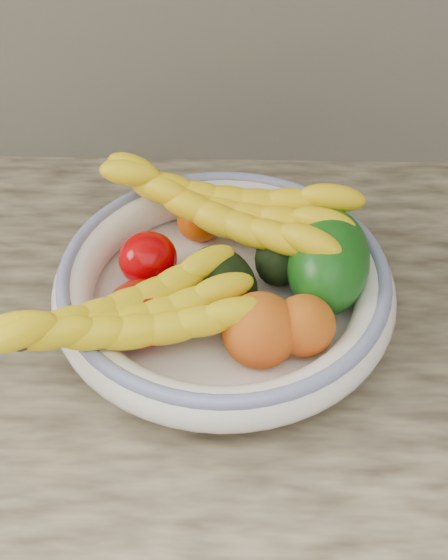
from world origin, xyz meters
The scene contains 13 objects.
kitchen_counter centered at (0.00, 1.69, 0.46)m, with size 2.44×0.66×1.40m.
fruit_bowl centered at (0.00, 1.66, 0.95)m, with size 0.39×0.39×0.08m.
clementine_back_left centered at (-0.03, 1.77, 0.95)m, with size 0.06×0.06×0.05m, color #E05204.
clementine_back_right centered at (0.04, 1.78, 0.95)m, with size 0.05×0.05×0.04m, color #FF5805.
tomato_left centered at (-0.09, 1.69, 0.96)m, with size 0.07×0.07×0.06m, color #B90003.
tomato_near_left centered at (-0.09, 1.60, 0.96)m, with size 0.08×0.08×0.07m, color #A31004.
avocado_center centered at (0.00, 1.65, 0.96)m, with size 0.07×0.10×0.07m, color black.
avocado_right centered at (0.07, 1.70, 0.96)m, with size 0.06×0.09×0.06m, color black.
green_mango centered at (0.12, 1.68, 0.98)m, with size 0.09×0.14×0.10m, color #0F4C0E.
peach_front centered at (0.04, 1.58, 0.97)m, with size 0.08×0.08×0.08m, color orange.
peach_right centered at (0.09, 1.58, 0.97)m, with size 0.07×0.07×0.07m, color orange.
banana_bunch_back centered at (0.00, 1.75, 0.99)m, with size 0.33×0.12×0.09m, color yellow, non-canonical shape.
banana_bunch_front centered at (-0.10, 1.57, 0.98)m, with size 0.30×0.12×0.08m, color yellow, non-canonical shape.
Camera 1 is at (0.02, 1.03, 1.57)m, focal length 50.00 mm.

